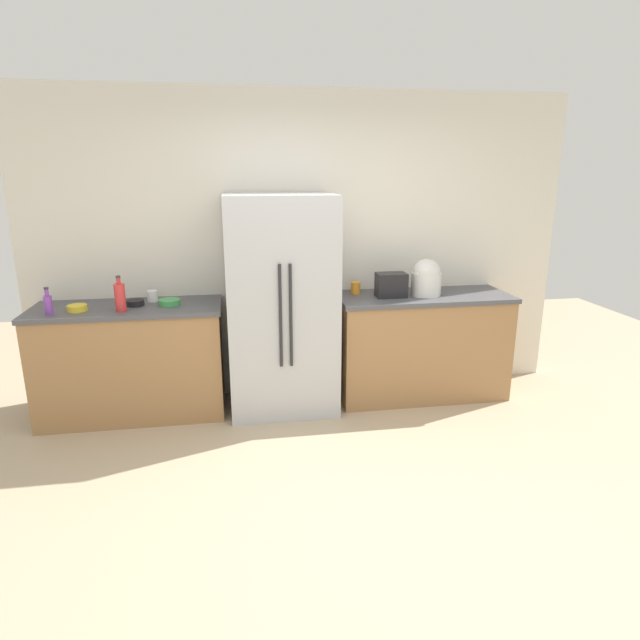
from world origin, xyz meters
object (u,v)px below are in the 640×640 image
object	(u,v)px
bottle_a	(48,304)
cup_a	(356,288)
toaster	(391,285)
rice_cooker	(426,278)
refrigerator	(281,305)
bowl_a	(135,303)
cup_b	(153,296)
bowl_b	(77,308)
bottle_b	(120,297)
bowl_c	(169,302)

from	to	relation	value
bottle_a	cup_a	distance (m)	2.47
toaster	rice_cooker	bearing A→B (deg)	1.67
refrigerator	toaster	world-z (taller)	refrigerator
bowl_a	rice_cooker	bearing A→B (deg)	-0.70
bottle_a	cup_b	bearing A→B (deg)	22.54
toaster	cup_a	bearing A→B (deg)	147.60
rice_cooker	bowl_b	bearing A→B (deg)	-178.44
cup_a	bowl_a	bearing A→B (deg)	-175.88
rice_cooker	bowl_b	distance (m)	2.86
rice_cooker	bottle_b	bearing A→B (deg)	-176.82
refrigerator	bowl_a	xyz separation A→B (m)	(-1.18, 0.06, 0.05)
refrigerator	toaster	size ratio (longest dim) A/B	7.15
bottle_a	cup_b	distance (m)	0.78
refrigerator	rice_cooker	bearing A→B (deg)	1.34
cup_b	bowl_c	size ratio (longest dim) A/B	0.53
bowl_c	cup_b	bearing A→B (deg)	135.53
toaster	bowl_a	size ratio (longest dim) A/B	1.75
toaster	rice_cooker	distance (m)	0.32
bottle_b	cup_b	world-z (taller)	bottle_b
bottle_a	bowl_b	world-z (taller)	bottle_a
rice_cooker	cup_a	size ratio (longest dim) A/B	3.09
cup_a	bottle_a	bearing A→B (deg)	-172.85
rice_cooker	cup_a	bearing A→B (deg)	164.49
rice_cooker	bowl_b	size ratio (longest dim) A/B	2.16
toaster	bottle_a	xyz separation A→B (m)	(-2.72, -0.14, -0.02)
refrigerator	bowl_a	distance (m)	1.18
refrigerator	bowl_b	distance (m)	1.59
bottle_b	cup_a	world-z (taller)	bottle_b
cup_b	bowl_b	world-z (taller)	cup_b
refrigerator	bowl_a	world-z (taller)	refrigerator
cup_a	refrigerator	bearing A→B (deg)	-164.14
bowl_a	bowl_c	distance (m)	0.27
toaster	bottle_b	size ratio (longest dim) A/B	0.91
bowl_a	cup_a	bearing A→B (deg)	4.12
toaster	cup_b	size ratio (longest dim) A/B	2.75
refrigerator	toaster	bearing A→B (deg)	1.23
refrigerator	bowl_b	bearing A→B (deg)	-178.27
bottle_a	rice_cooker	bearing A→B (deg)	2.72
rice_cooker	toaster	bearing A→B (deg)	-178.33
rice_cooker	bottle_b	distance (m)	2.52
bottle_a	bottle_b	xyz separation A→B (m)	(0.52, 0.00, 0.03)
rice_cooker	bottle_a	world-z (taller)	rice_cooker
cup_a	bowl_a	distance (m)	1.86
refrigerator	bottle_a	size ratio (longest dim) A/B	8.67
cup_a	bowl_c	bearing A→B (deg)	-174.38
bowl_a	bowl_c	size ratio (longest dim) A/B	0.83
toaster	bottle_a	distance (m)	2.73
refrigerator	cup_a	xyz separation A→B (m)	(0.68, 0.19, 0.08)
bowl_b	bottle_b	bearing A→B (deg)	-10.40
cup_b	rice_cooker	bearing A→B (deg)	-3.80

